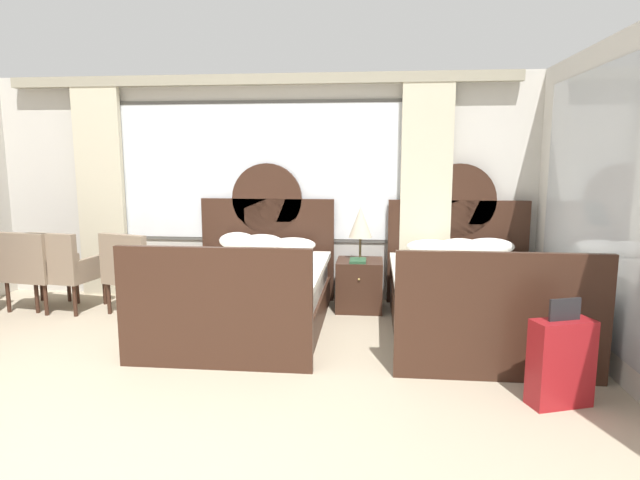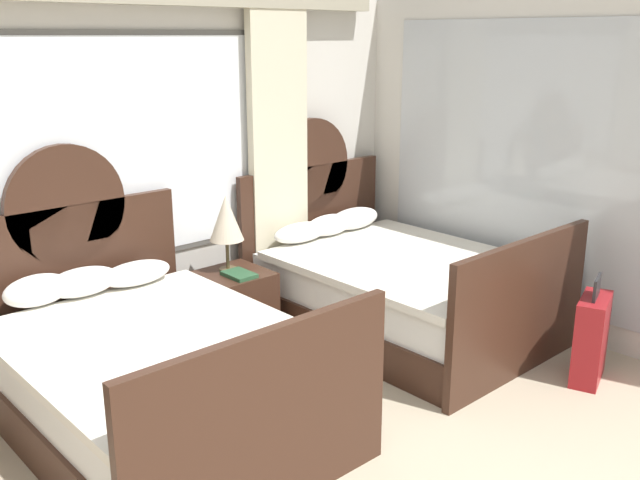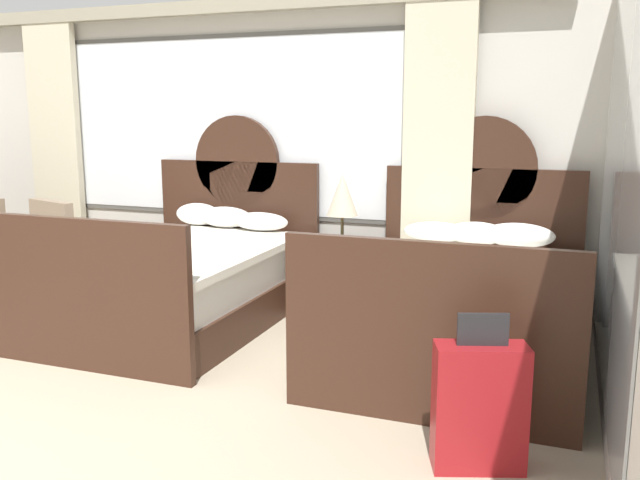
{
  "view_description": "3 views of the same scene",
  "coord_description": "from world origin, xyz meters",
  "views": [
    {
      "loc": [
        1.38,
        -2.57,
        1.72
      ],
      "look_at": [
        0.83,
        2.79,
        0.87
      ],
      "focal_mm": 29.43,
      "sensor_mm": 36.0,
      "label": 1
    },
    {
      "loc": [
        -1.78,
        -1.03,
        2.36
      ],
      "look_at": [
        1.5,
        2.56,
        0.94
      ],
      "focal_mm": 39.58,
      "sensor_mm": 36.0,
      "label": 2
    },
    {
      "loc": [
        3.02,
        -1.99,
        1.67
      ],
      "look_at": [
        1.28,
        2.7,
        0.73
      ],
      "focal_mm": 37.69,
      "sensor_mm": 36.0,
      "label": 3
    }
  ],
  "objects": [
    {
      "name": "wall_back_window",
      "position": [
        0.0,
        3.72,
        1.42
      ],
      "size": [
        6.55,
        0.22,
        2.7
      ],
      "color": "beige",
      "rests_on": "ground_plane"
    },
    {
      "name": "wall_right_mirror",
      "position": [
        3.31,
        1.58,
        1.35
      ],
      "size": [
        0.08,
        4.31,
        2.7
      ],
      "color": "beige",
      "rests_on": "ground_plane"
    },
    {
      "name": "bed_near_window",
      "position": [
        0.11,
        2.57,
        0.37
      ],
      "size": [
        1.62,
        2.26,
        1.66
      ],
      "color": "#382116",
      "rests_on": "ground_plane"
    },
    {
      "name": "bed_near_mirror",
      "position": [
        2.36,
        2.57,
        0.37
      ],
      "size": [
        1.62,
        2.26,
        1.66
      ],
      "color": "#382116",
      "rests_on": "ground_plane"
    },
    {
      "name": "nightstand_between_beds",
      "position": [
        1.24,
        3.28,
        0.29
      ],
      "size": [
        0.52,
        0.54,
        0.57
      ],
      "color": "#382116",
      "rests_on": "ground_plane"
    },
    {
      "name": "table_lamp_on_nightstand",
      "position": [
        1.24,
        3.35,
        0.99
      ],
      "size": [
        0.27,
        0.27,
        0.61
      ],
      "color": "brown",
      "rests_on": "nightstand_between_beds"
    },
    {
      "name": "book_on_nightstand",
      "position": [
        1.22,
        3.17,
        0.59
      ],
      "size": [
        0.18,
        0.26,
        0.03
      ],
      "color": "#285133",
      "rests_on": "nightstand_between_beds"
    },
    {
      "name": "armchair_by_window_left",
      "position": [
        -1.24,
        2.89,
        0.5
      ],
      "size": [
        0.76,
        0.76,
        0.91
      ],
      "color": "#84705B",
      "rests_on": "ground_plane"
    },
    {
      "name": "armchair_by_window_centre",
      "position": [
        -2.07,
        2.89,
        0.5
      ],
      "size": [
        0.69,
        0.69,
        0.91
      ],
      "color": "#84705B",
      "rests_on": "ground_plane"
    },
    {
      "name": "suitcase_on_floor",
      "position": [
        2.7,
        1.05,
        0.31
      ],
      "size": [
        0.47,
        0.32,
        0.77
      ],
      "color": "maroon",
      "rests_on": "ground_plane"
    }
  ]
}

